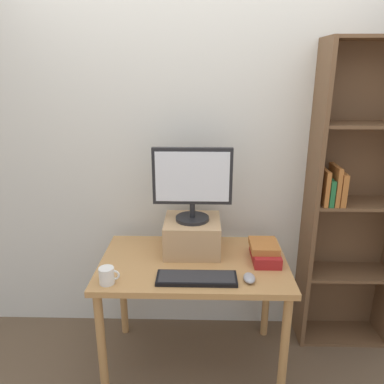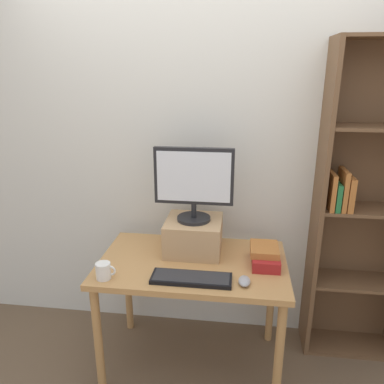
{
  "view_description": "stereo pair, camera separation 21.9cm",
  "coord_description": "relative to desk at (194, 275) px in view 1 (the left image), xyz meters",
  "views": [
    {
      "loc": [
        0.04,
        -2.02,
        1.87
      ],
      "look_at": [
        -0.01,
        0.06,
        1.18
      ],
      "focal_mm": 35.0,
      "sensor_mm": 36.0,
      "label": 1
    },
    {
      "loc": [
        0.26,
        -2.0,
        1.87
      ],
      "look_at": [
        -0.01,
        0.06,
        1.18
      ],
      "focal_mm": 35.0,
      "sensor_mm": 36.0,
      "label": 2
    }
  ],
  "objects": [
    {
      "name": "book_stack",
      "position": [
        0.43,
        0.03,
        0.15
      ],
      "size": [
        0.17,
        0.27,
        0.11
      ],
      "color": "maroon",
      "rests_on": "desk"
    },
    {
      "name": "ground_plane",
      "position": [
        0.0,
        0.0,
        -0.66
      ],
      "size": [
        12.0,
        12.0,
        0.0
      ],
      "primitive_type": "plane",
      "color": "brown"
    },
    {
      "name": "back_wall",
      "position": [
        0.0,
        0.48,
        0.64
      ],
      "size": [
        7.0,
        0.08,
        2.6
      ],
      "color": "silver",
      "rests_on": "ground_plane"
    },
    {
      "name": "coffee_mug",
      "position": [
        -0.46,
        -0.26,
        0.14
      ],
      "size": [
        0.11,
        0.08,
        0.09
      ],
      "color": "white",
      "rests_on": "desk"
    },
    {
      "name": "desk",
      "position": [
        0.0,
        0.0,
        0.0
      ],
      "size": [
        1.13,
        0.69,
        0.76
      ],
      "color": "#B7844C",
      "rests_on": "ground_plane"
    },
    {
      "name": "riser_box",
      "position": [
        -0.01,
        0.14,
        0.2
      ],
      "size": [
        0.35,
        0.33,
        0.21
      ],
      "color": "tan",
      "rests_on": "desk"
    },
    {
      "name": "computer_monitor",
      "position": [
        -0.01,
        0.14,
        0.56
      ],
      "size": [
        0.48,
        0.21,
        0.46
      ],
      "color": "black",
      "rests_on": "riser_box"
    },
    {
      "name": "keyboard",
      "position": [
        0.02,
        -0.22,
        0.11
      ],
      "size": [
        0.44,
        0.15,
        0.02
      ],
      "color": "black",
      "rests_on": "desk"
    },
    {
      "name": "bookshelf_unit",
      "position": [
        1.05,
        0.33,
        0.37
      ],
      "size": [
        0.62,
        0.28,
        2.04
      ],
      "color": "brown",
      "rests_on": "ground_plane"
    },
    {
      "name": "computer_mouse",
      "position": [
        0.31,
        -0.22,
        0.11
      ],
      "size": [
        0.06,
        0.1,
        0.04
      ],
      "color": "#99999E",
      "rests_on": "desk"
    }
  ]
}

